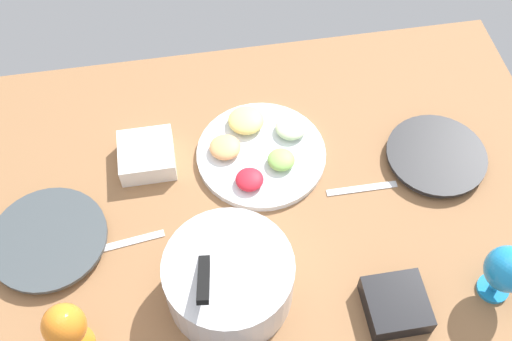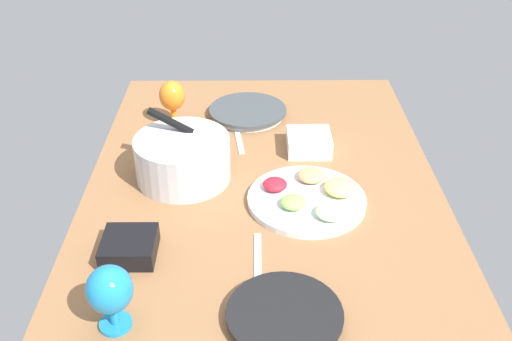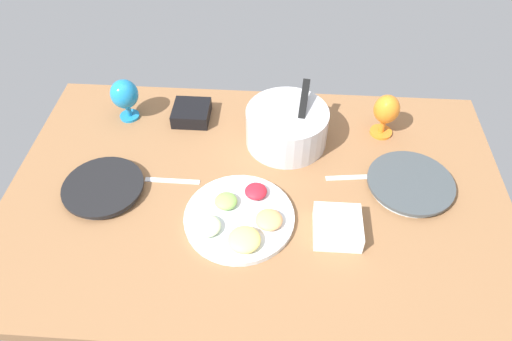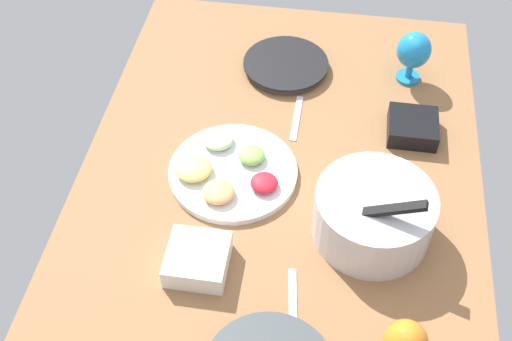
% 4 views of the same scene
% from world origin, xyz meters
% --- Properties ---
extents(ground_plane, '(1.60, 1.04, 0.04)m').
position_xyz_m(ground_plane, '(0.00, 0.00, -0.02)').
color(ground_plane, '#8C603D').
extents(dinner_plate_left, '(0.26, 0.26, 0.03)m').
position_xyz_m(dinner_plate_left, '(-0.49, -0.04, 0.01)').
color(dinner_plate_left, '#4C4C51').
rests_on(dinner_plate_left, ground_plane).
extents(dinner_plate_right, '(0.28, 0.28, 0.03)m').
position_xyz_m(dinner_plate_right, '(0.49, 0.05, 0.01)').
color(dinner_plate_right, silver).
rests_on(dinner_plate_right, ground_plane).
extents(mixing_bowl, '(0.28, 0.28, 0.20)m').
position_xyz_m(mixing_bowl, '(0.09, 0.24, 0.07)').
color(mixing_bowl, silver).
rests_on(mixing_bowl, ground_plane).
extents(fruit_platter, '(0.33, 0.33, 0.05)m').
position_xyz_m(fruit_platter, '(-0.04, -0.13, 0.02)').
color(fruit_platter, silver).
rests_on(fruit_platter, ground_plane).
extents(hurricane_glass_orange, '(0.09, 0.09, 0.16)m').
position_xyz_m(hurricane_glass_orange, '(0.43, 0.30, 0.10)').
color(hurricane_glass_orange, orange).
rests_on(hurricane_glass_orange, ground_plane).
extents(hurricane_glass_blue, '(0.10, 0.10, 0.16)m').
position_xyz_m(hurricane_glass_blue, '(-0.50, 0.33, 0.10)').
color(hurricane_glass_blue, '#1D82BF').
rests_on(hurricane_glass_blue, ground_plane).
extents(square_bowl_white, '(0.14, 0.14, 0.06)m').
position_xyz_m(square_bowl_white, '(0.25, -0.15, 0.03)').
color(square_bowl_white, white).
rests_on(square_bowl_white, ground_plane).
extents(square_bowl_black, '(0.13, 0.13, 0.05)m').
position_xyz_m(square_bowl_black, '(-0.26, 0.34, 0.03)').
color(square_bowl_black, black).
rests_on(square_bowl_black, ground_plane).
extents(fork_by_left_plate, '(0.18, 0.02, 0.01)m').
position_xyz_m(fork_by_left_plate, '(-0.28, 0.02, 0.00)').
color(fork_by_left_plate, silver).
rests_on(fork_by_left_plate, ground_plane).
extents(fork_by_right_plate, '(0.18, 0.04, 0.01)m').
position_xyz_m(fork_by_right_plate, '(0.31, 0.08, 0.00)').
color(fork_by_right_plate, silver).
rests_on(fork_by_right_plate, ground_plane).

